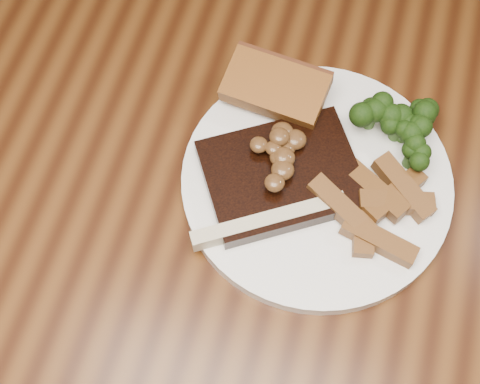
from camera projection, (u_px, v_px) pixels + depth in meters
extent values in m
plane|color=#3A180D|center=(240.00, 365.00, 1.35)|extent=(4.50, 4.50, 0.00)
cube|color=#4F2A0F|center=(240.00, 229.00, 0.69)|extent=(1.60, 0.90, 0.04)
cylinder|color=black|center=(449.00, 19.00, 1.45)|extent=(0.04, 0.04, 0.44)
cylinder|color=black|center=(440.00, 163.00, 1.30)|extent=(0.04, 0.04, 0.44)
cylinder|color=black|center=(257.00, 134.00, 1.33)|extent=(0.04, 0.04, 0.44)
cylinder|color=white|center=(316.00, 182.00, 0.69)|extent=(0.33, 0.33, 0.01)
cube|color=black|center=(281.00, 176.00, 0.67)|extent=(0.19, 0.18, 0.02)
cube|color=#BDB493|center=(269.00, 223.00, 0.65)|extent=(0.14, 0.09, 0.02)
cube|color=#8E5419|center=(274.00, 99.00, 0.71)|extent=(0.11, 0.07, 0.02)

